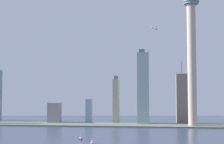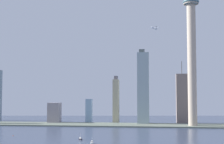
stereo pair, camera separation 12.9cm
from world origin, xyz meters
name	(u,v)px [view 1 (the left image)]	position (x,y,z in m)	size (l,w,h in m)	color
waterfront_pier	(89,124)	(0.00, 499.04, 1.19)	(893.45, 79.99, 2.39)	slate
observation_tower	(192,48)	(208.77, 485.46, 155.62)	(32.89, 32.89, 348.99)	#BCA993
skyscraper_1	(54,113)	(-85.21, 533.45, 22.62)	(25.32, 25.93, 45.24)	gray
skyscraper_2	(89,111)	(-9.96, 546.57, 26.67)	(13.93, 12.58, 53.34)	#84A5C5
skyscraper_4	(142,87)	(107.28, 560.96, 79.43)	(20.38, 13.87, 164.69)	beige
skyscraper_7	(116,101)	(49.70, 553.40, 49.75)	(12.19, 26.58, 104.54)	tan
skyscraper_8	(182,98)	(196.14, 577.32, 54.79)	(25.78, 24.64, 138.39)	gray
skyscraper_10	(143,88)	(111.04, 529.01, 76.45)	(24.89, 21.41, 152.90)	#94A9AF
boat_1	(92,142)	(54.02, 242.79, 1.33)	(4.65, 8.43, 7.19)	white
boat_2	(80,139)	(31.96, 273.77, 1.39)	(5.72, 5.52, 9.87)	black
channel_buoy_0	(13,135)	(-80.07, 305.08, 0.79)	(1.28, 1.28, 1.58)	#E54C19
airplane	(154,28)	(135.41, 456.86, 191.11)	(20.82, 23.39, 7.55)	silver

